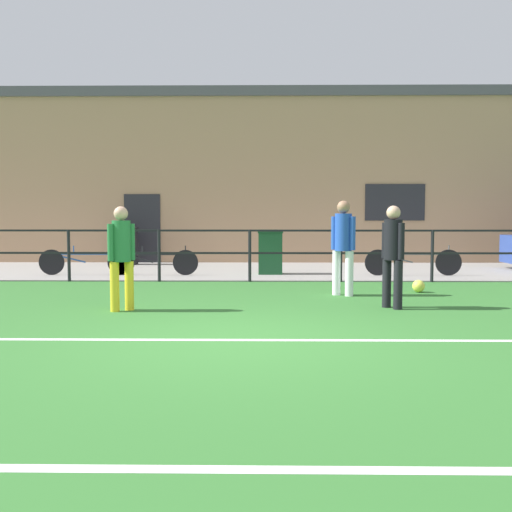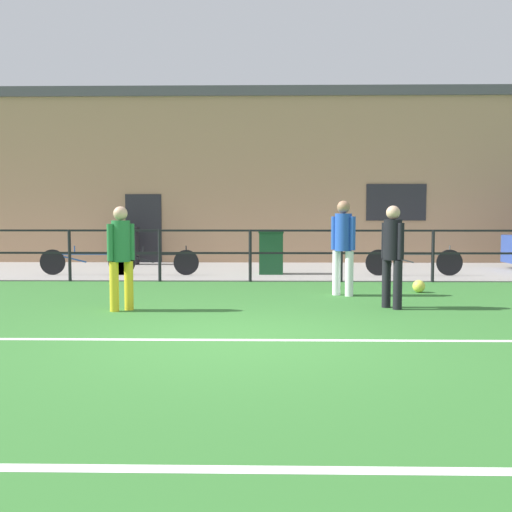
# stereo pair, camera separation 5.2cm
# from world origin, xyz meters

# --- Properties ---
(ground) EXTENTS (60.00, 44.00, 0.04)m
(ground) POSITION_xyz_m (0.00, 0.00, -0.02)
(ground) COLOR #33702D
(field_line_touchline) EXTENTS (36.00, 0.11, 0.00)m
(field_line_touchline) POSITION_xyz_m (0.00, -0.06, 0.00)
(field_line_touchline) COLOR white
(field_line_touchline) RESTS_ON ground
(field_line_hash) EXTENTS (36.00, 0.11, 0.00)m
(field_line_hash) POSITION_xyz_m (0.00, -3.57, 0.00)
(field_line_hash) COLOR white
(field_line_hash) RESTS_ON ground
(pavement_strip) EXTENTS (48.00, 5.00, 0.02)m
(pavement_strip) POSITION_xyz_m (0.00, 8.50, 0.01)
(pavement_strip) COLOR gray
(pavement_strip) RESTS_ON ground
(perimeter_fence) EXTENTS (36.07, 0.07, 1.15)m
(perimeter_fence) POSITION_xyz_m (0.00, 6.00, 0.75)
(perimeter_fence) COLOR black
(perimeter_fence) RESTS_ON ground
(clubhouse_facade) EXTENTS (28.00, 2.56, 5.33)m
(clubhouse_facade) POSITION_xyz_m (0.00, 12.20, 2.68)
(clubhouse_facade) COLOR tan
(clubhouse_facade) RESTS_ON ground
(player_goalkeeper) EXTENTS (0.29, 0.38, 1.61)m
(player_goalkeeper) POSITION_xyz_m (2.33, 2.34, 0.92)
(player_goalkeeper) COLOR black
(player_goalkeeper) RESTS_ON ground
(player_striker) EXTENTS (0.37, 0.30, 1.60)m
(player_striker) POSITION_xyz_m (-1.86, 2.04, 0.91)
(player_striker) COLOR gold
(player_striker) RESTS_ON ground
(player_winger) EXTENTS (0.41, 0.31, 1.73)m
(player_winger) POSITION_xyz_m (1.75, 3.80, 0.98)
(player_winger) COLOR white
(player_winger) RESTS_ON ground
(soccer_ball_match) EXTENTS (0.24, 0.24, 0.24)m
(soccer_ball_match) POSITION_xyz_m (3.25, 4.26, 0.12)
(soccer_ball_match) COLOR #E5E04C
(soccer_ball_match) RESTS_ON ground
(bicycle_parked_0) EXTENTS (2.31, 0.04, 0.72)m
(bicycle_parked_0) POSITION_xyz_m (3.89, 7.20, 0.35)
(bicycle_parked_0) COLOR black
(bicycle_parked_0) RESTS_ON pavement_strip
(bicycle_parked_1) EXTENTS (2.29, 0.04, 0.72)m
(bicycle_parked_1) POSITION_xyz_m (-4.00, 7.20, 0.34)
(bicycle_parked_1) COLOR black
(bicycle_parked_1) RESTS_ON pavement_strip
(bicycle_parked_2) EXTENTS (2.15, 0.04, 0.71)m
(bicycle_parked_2) POSITION_xyz_m (-2.35, 7.20, 0.34)
(bicycle_parked_2) COLOR black
(bicycle_parked_2) RESTS_ON pavement_strip
(trash_bin_0) EXTENTS (0.61, 0.52, 1.09)m
(trash_bin_0) POSITION_xyz_m (0.47, 7.53, 0.57)
(trash_bin_0) COLOR #194C28
(trash_bin_0) RESTS_ON pavement_strip
(trash_bin_1) EXTENTS (0.57, 0.48, 1.09)m
(trash_bin_1) POSITION_xyz_m (-3.70, 10.25, 0.57)
(trash_bin_1) COLOR black
(trash_bin_1) RESTS_ON pavement_strip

